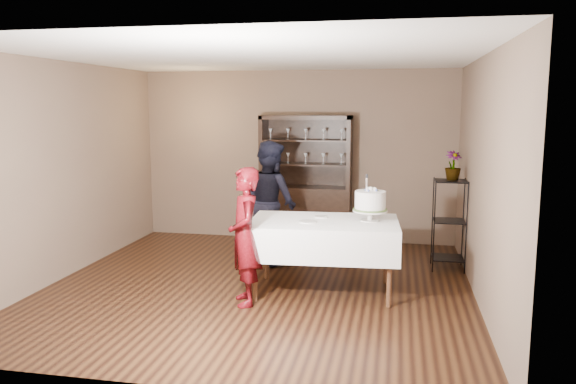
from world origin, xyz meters
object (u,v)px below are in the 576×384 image
china_hutch (306,201)px  woman (245,236)px  plant_etagere (449,221)px  cake_table (324,238)px  potted_plant (453,165)px  man (271,202)px  cake (370,202)px

china_hutch → woman: (-0.20, -2.84, 0.09)m
plant_etagere → cake_table: (-1.50, -1.24, -0.00)m
plant_etagere → cake_table: plant_etagere is taller
plant_etagere → potted_plant: bearing=62.1°
china_hutch → potted_plant: china_hutch is taller
china_hutch → potted_plant: (2.10, -1.01, 0.71)m
woman → man: bearing=159.6°
cake_table → plant_etagere: bearing=39.7°
plant_etagere → cake: size_ratio=2.22×
cake_table → china_hutch: bearing=104.3°
china_hutch → cake: (1.10, -2.21, 0.40)m
cake_table → woman: bearing=-145.3°
man → cake_table: bearing=172.4°
plant_etagere → china_hutch: bearing=153.2°
man → potted_plant: (2.40, 0.14, 0.54)m
china_hutch → cake: 2.50m
plant_etagere → man: (-2.38, -0.10, 0.19)m
china_hutch → plant_etagere: size_ratio=1.67×
plant_etagere → cake: (-0.98, -1.16, 0.41)m
china_hutch → cake_table: china_hutch is taller
man → cake: 1.78m
china_hutch → man: 1.20m
cake_table → woman: 0.96m
cake_table → potted_plant: bearing=40.2°
china_hutch → woman: size_ratio=1.33×
cake_table → woman: woman is taller
cake → potted_plant: 1.59m
china_hutch → cake: china_hutch is taller
cake → man: bearing=142.9°
woman → man: 1.70m
woman → potted_plant: bearing=104.6°
potted_plant → plant_etagere: bearing=-117.9°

